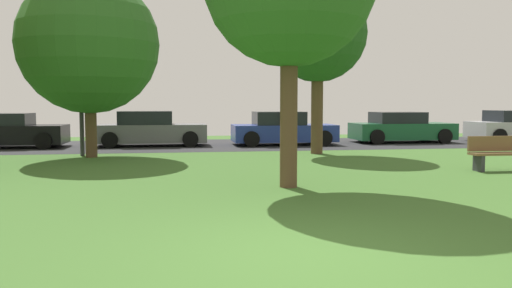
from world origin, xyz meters
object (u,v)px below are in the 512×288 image
(maple_tree_near, at_px, (318,34))
(parked_car_grey, at_px, (150,130))
(parked_car_blue, at_px, (283,130))
(street_lamp_post, at_px, (81,88))
(park_bench, at_px, (499,153))
(maple_tree_far, at_px, (89,44))
(parked_car_green, at_px, (401,128))
(parked_car_black, at_px, (8,132))

(maple_tree_near, relative_size, parked_car_grey, 1.32)
(parked_car_blue, xyz_separation_m, street_lamp_post, (-7.57, -3.40, 1.61))
(parked_car_blue, relative_size, park_bench, 2.70)
(maple_tree_far, relative_size, parked_car_grey, 1.32)
(maple_tree_near, distance_m, parked_car_green, 7.56)
(parked_car_blue, bearing_deg, parked_car_black, 178.64)
(maple_tree_far, distance_m, park_bench, 12.60)
(maple_tree_near, height_order, parked_car_grey, maple_tree_near)
(maple_tree_far, bearing_deg, parked_car_green, 19.09)
(parked_car_grey, distance_m, street_lamp_post, 4.52)
(parked_car_green, height_order, street_lamp_post, street_lamp_post)
(parked_car_green, distance_m, park_bench, 9.62)
(maple_tree_far, height_order, parked_car_green, maple_tree_far)
(parked_car_black, relative_size, parked_car_grey, 0.95)
(maple_tree_near, bearing_deg, parked_car_blue, 96.00)
(street_lamp_post, bearing_deg, parked_car_green, 16.47)
(parked_car_blue, distance_m, parked_car_green, 5.52)
(parked_car_grey, xyz_separation_m, parked_car_green, (11.01, 0.18, -0.03))
(parked_car_blue, bearing_deg, maple_tree_far, -151.32)
(parked_car_blue, bearing_deg, parked_car_grey, 177.06)
(maple_tree_near, bearing_deg, parked_car_black, 160.03)
(parked_car_green, bearing_deg, parked_car_black, -179.31)
(parked_car_black, height_order, park_bench, parked_car_black)
(maple_tree_far, xyz_separation_m, park_bench, (11.08, -5.09, -3.19))
(maple_tree_far, height_order, street_lamp_post, maple_tree_far)
(parked_car_black, height_order, parked_car_green, parked_car_black)
(parked_car_black, bearing_deg, maple_tree_near, -19.97)
(parked_car_blue, bearing_deg, parked_car_green, 4.78)
(maple_tree_near, bearing_deg, parked_car_grey, 144.82)
(maple_tree_near, bearing_deg, parked_car_green, 40.42)
(park_bench, bearing_deg, parked_car_green, -99.64)
(parked_car_grey, relative_size, parked_car_green, 1.01)
(parked_car_green, relative_size, park_bench, 2.76)
(maple_tree_near, relative_size, maple_tree_far, 1.00)
(maple_tree_near, xyz_separation_m, parked_car_blue, (-0.41, 3.88, -3.50))
(parked_car_blue, height_order, street_lamp_post, street_lamp_post)
(parked_car_blue, bearing_deg, park_bench, -66.64)
(parked_car_black, xyz_separation_m, parked_car_blue, (11.00, -0.26, 0.01))
(maple_tree_far, xyz_separation_m, parked_car_black, (-3.81, 4.20, -3.01))
(street_lamp_post, bearing_deg, maple_tree_near, -3.43)
(maple_tree_far, xyz_separation_m, parked_car_green, (12.69, 4.39, -3.02))
(parked_car_black, distance_m, parked_car_blue, 11.00)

